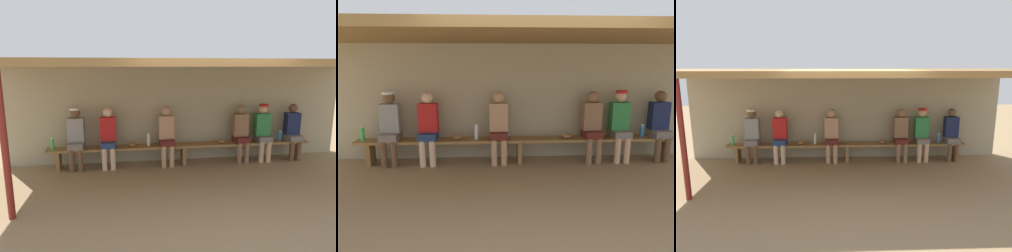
{
  "view_description": "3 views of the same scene",
  "coord_description": "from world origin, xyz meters",
  "views": [
    {
      "loc": [
        -1.34,
        -4.88,
        2.2
      ],
      "look_at": [
        -0.43,
        1.1,
        0.99
      ],
      "focal_mm": 31.74,
      "sensor_mm": 36.0,
      "label": 1
    },
    {
      "loc": [
        -0.55,
        -3.91,
        1.84
      ],
      "look_at": [
        -0.26,
        1.33,
        0.75
      ],
      "focal_mm": 32.26,
      "sensor_mm": 36.0,
      "label": 2
    },
    {
      "loc": [
        -0.36,
        -5.73,
        2.43
      ],
      "look_at": [
        -0.09,
        1.15,
        1.0
      ],
      "focal_mm": 31.82,
      "sensor_mm": 36.0,
      "label": 3
    }
  ],
  "objects": [
    {
      "name": "ground_plane",
      "position": [
        0.0,
        0.0,
        0.0
      ],
      "size": [
        24.0,
        24.0,
        0.0
      ],
      "primitive_type": "plane",
      "color": "#937754"
    },
    {
      "name": "back_wall",
      "position": [
        0.0,
        2.0,
        1.1
      ],
      "size": [
        8.0,
        0.2,
        2.2
      ],
      "primitive_type": "cube",
      "color": "tan",
      "rests_on": "ground"
    },
    {
      "name": "dugout_roof",
      "position": [
        0.0,
        0.7,
        2.26
      ],
      "size": [
        8.0,
        2.8,
        0.12
      ],
      "primitive_type": "cube",
      "color": "olive",
      "rests_on": "back_wall"
    },
    {
      "name": "bench",
      "position": [
        0.0,
        1.55,
        0.39
      ],
      "size": [
        6.0,
        0.36,
        0.46
      ],
      "color": "olive",
      "rests_on": "ground"
    },
    {
      "name": "player_with_sunglasses",
      "position": [
        2.68,
        1.55,
        0.73
      ],
      "size": [
        0.34,
        0.42,
        1.34
      ],
      "color": "slate",
      "rests_on": "ground"
    },
    {
      "name": "player_rightmost",
      "position": [
        1.91,
        1.55,
        0.75
      ],
      "size": [
        0.34,
        0.42,
        1.34
      ],
      "color": "slate",
      "rests_on": "ground"
    },
    {
      "name": "player_near_post",
      "position": [
        1.37,
        1.55,
        0.73
      ],
      "size": [
        0.34,
        0.42,
        1.34
      ],
      "color": "#591E19",
      "rests_on": "ground"
    },
    {
      "name": "player_in_white",
      "position": [
        -2.36,
        1.55,
        0.75
      ],
      "size": [
        0.34,
        0.42,
        1.34
      ],
      "color": "slate",
      "rests_on": "ground"
    },
    {
      "name": "player_middle",
      "position": [
        -0.39,
        1.55,
        0.73
      ],
      "size": [
        0.34,
        0.42,
        1.34
      ],
      "color": "#591E19",
      "rests_on": "ground"
    },
    {
      "name": "player_in_red",
      "position": [
        -1.68,
        1.55,
        0.73
      ],
      "size": [
        0.34,
        0.42,
        1.34
      ],
      "color": "navy",
      "rests_on": "ground"
    },
    {
      "name": "water_bottle_green",
      "position": [
        -0.8,
        1.53,
        0.59
      ],
      "size": [
        0.07,
        0.07,
        0.28
      ],
      "color": "silver",
      "rests_on": "bench"
    },
    {
      "name": "water_bottle_blue",
      "position": [
        -2.84,
        1.5,
        0.59
      ],
      "size": [
        0.07,
        0.07,
        0.27
      ],
      "color": "green",
      "rests_on": "bench"
    },
    {
      "name": "water_bottle_clear",
      "position": [
        2.35,
        1.56,
        0.57
      ],
      "size": [
        0.07,
        0.07,
        0.24
      ],
      "color": "blue",
      "rests_on": "bench"
    },
    {
      "name": "baseball_glove_dark_brown",
      "position": [
        0.89,
        1.54,
        0.51
      ],
      "size": [
        0.24,
        0.28,
        0.09
      ],
      "primitive_type": "ellipsoid",
      "rotation": [
        0.0,
        0.0,
        4.35
      ],
      "color": "olive",
      "rests_on": "bench"
    },
    {
      "name": "baseball_glove_tan",
      "position": [
        -1.15,
        1.56,
        0.51
      ],
      "size": [
        0.2,
        0.26,
        0.09
      ],
      "primitive_type": "ellipsoid",
      "rotation": [
        0.0,
        0.0,
        4.59
      ],
      "color": "olive",
      "rests_on": "bench"
    }
  ]
}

